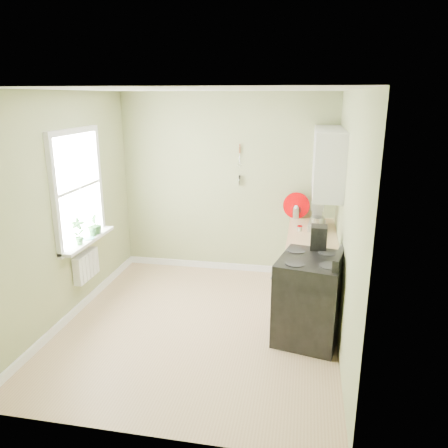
% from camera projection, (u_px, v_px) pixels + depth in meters
% --- Properties ---
extents(floor, '(3.20, 3.60, 0.02)m').
position_uv_depth(floor, '(199.00, 326.00, 5.23)').
color(floor, tan).
rests_on(floor, ground).
extents(ceiling, '(3.20, 3.60, 0.02)m').
position_uv_depth(ceiling, '(195.00, 88.00, 4.45)').
color(ceiling, white).
rests_on(ceiling, wall_back).
extents(wall_back, '(3.20, 0.02, 2.70)m').
position_uv_depth(wall_back, '(226.00, 185.00, 6.54)').
color(wall_back, tan).
rests_on(wall_back, floor).
extents(wall_left, '(0.02, 3.60, 2.70)m').
position_uv_depth(wall_left, '(64.00, 210.00, 5.12)').
color(wall_left, tan).
rests_on(wall_left, floor).
extents(wall_right, '(0.02, 3.60, 2.70)m').
position_uv_depth(wall_right, '(347.00, 224.00, 4.55)').
color(wall_right, tan).
rests_on(wall_right, floor).
extents(base_cabinets, '(0.60, 1.60, 0.87)m').
position_uv_depth(base_cabinets, '(311.00, 268.00, 5.81)').
color(base_cabinets, white).
rests_on(base_cabinets, floor).
extents(countertop, '(0.64, 1.60, 0.04)m').
position_uv_depth(countertop, '(313.00, 235.00, 5.68)').
color(countertop, '#D7B583').
rests_on(countertop, base_cabinets).
extents(upper_cabinets, '(0.35, 1.40, 0.80)m').
position_uv_depth(upper_cabinets, '(328.00, 161.00, 5.48)').
color(upper_cabinets, white).
rests_on(upper_cabinets, wall_right).
extents(window, '(0.06, 1.14, 1.44)m').
position_uv_depth(window, '(78.00, 188.00, 5.35)').
color(window, white).
rests_on(window, wall_left).
extents(window_sill, '(0.18, 1.14, 0.04)m').
position_uv_depth(window_sill, '(88.00, 240.00, 5.52)').
color(window_sill, white).
rests_on(window_sill, wall_left).
extents(radiator, '(0.12, 0.50, 0.35)m').
position_uv_depth(radiator, '(86.00, 266.00, 5.58)').
color(radiator, white).
rests_on(radiator, wall_left).
extents(wall_utensils, '(0.02, 0.14, 0.58)m').
position_uv_depth(wall_utensils, '(239.00, 171.00, 6.42)').
color(wall_utensils, '#D7B583').
rests_on(wall_utensils, wall_back).
extents(stove, '(0.83, 0.90, 1.08)m').
position_uv_depth(stove, '(310.00, 298.00, 4.83)').
color(stove, black).
rests_on(stove, floor).
extents(stand_mixer, '(0.25, 0.38, 0.44)m').
position_uv_depth(stand_mixer, '(317.00, 215.00, 5.84)').
color(stand_mixer, '#B2B2B7').
rests_on(stand_mixer, countertop).
extents(kettle, '(0.20, 0.12, 0.20)m').
position_uv_depth(kettle, '(296.00, 212.00, 6.37)').
color(kettle, silver).
rests_on(kettle, countertop).
extents(coffee_maker, '(0.19, 0.20, 0.32)m').
position_uv_depth(coffee_maker, '(318.00, 240.00, 4.97)').
color(coffee_maker, black).
rests_on(coffee_maker, countertop).
extents(red_tray, '(0.38, 0.08, 0.38)m').
position_uv_depth(red_tray, '(296.00, 206.00, 6.34)').
color(red_tray, '#B70003').
rests_on(red_tray, countertop).
extents(jar, '(0.07, 0.07, 0.07)m').
position_uv_depth(jar, '(300.00, 228.00, 5.79)').
color(jar, '#ABA08A').
rests_on(jar, countertop).
extents(plant_a, '(0.21, 0.19, 0.33)m').
position_uv_depth(plant_a, '(78.00, 232.00, 5.25)').
color(plant_a, '#30642F').
rests_on(plant_a, window_sill).
extents(plant_b, '(0.15, 0.17, 0.28)m').
position_uv_depth(plant_b, '(93.00, 225.00, 5.61)').
color(plant_b, '#30642F').
rests_on(plant_b, window_sill).
extents(plant_c, '(0.19, 0.19, 0.27)m').
position_uv_depth(plant_c, '(96.00, 224.00, 5.68)').
color(plant_c, '#30642F').
rests_on(plant_c, window_sill).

